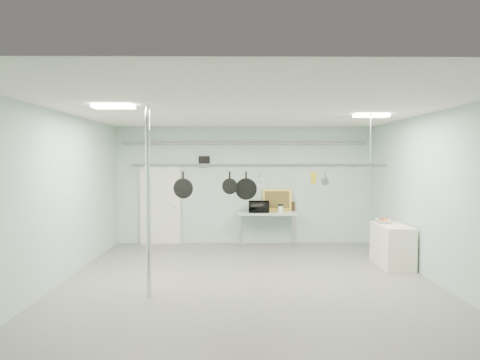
{
  "coord_description": "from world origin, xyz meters",
  "views": [
    {
      "loc": [
        -0.24,
        -7.73,
        2.31
      ],
      "look_at": [
        -0.15,
        1.0,
        1.89
      ],
      "focal_mm": 32.0,
      "sensor_mm": 36.0,
      "label": 1
    }
  ],
  "objects_px": {
    "prep_table": "(267,215)",
    "coffee_canister": "(281,209)",
    "skillet_left": "(183,185)",
    "skillet_right": "(246,186)",
    "skillet_mid": "(230,182)",
    "chrome_pole": "(148,202)",
    "microwave": "(259,207)",
    "fruit_bowl": "(383,221)",
    "side_cabinet": "(392,245)",
    "pot_rack": "(259,164)"
  },
  "relations": [
    {
      "from": "skillet_left",
      "to": "skillet_right",
      "type": "bearing_deg",
      "value": 9.29
    },
    {
      "from": "coffee_canister",
      "to": "chrome_pole",
      "type": "bearing_deg",
      "value": -122.9
    },
    {
      "from": "skillet_mid",
      "to": "skillet_right",
      "type": "relative_size",
      "value": 0.76
    },
    {
      "from": "microwave",
      "to": "skillet_right",
      "type": "height_order",
      "value": "skillet_right"
    },
    {
      "from": "skillet_left",
      "to": "skillet_mid",
      "type": "relative_size",
      "value": 1.24
    },
    {
      "from": "prep_table",
      "to": "coffee_canister",
      "type": "xyz_separation_m",
      "value": [
        0.35,
        -0.1,
        0.16
      ]
    },
    {
      "from": "skillet_left",
      "to": "side_cabinet",
      "type": "bearing_deg",
      "value": 23.4
    },
    {
      "from": "skillet_left",
      "to": "skillet_right",
      "type": "height_order",
      "value": "same"
    },
    {
      "from": "skillet_mid",
      "to": "skillet_right",
      "type": "xyz_separation_m",
      "value": [
        0.31,
        0.0,
        -0.06
      ]
    },
    {
      "from": "microwave",
      "to": "skillet_mid",
      "type": "xyz_separation_m",
      "value": [
        -0.73,
        -3.28,
        0.82
      ]
    },
    {
      "from": "chrome_pole",
      "to": "skillet_left",
      "type": "distance_m",
      "value": 1.04
    },
    {
      "from": "chrome_pole",
      "to": "side_cabinet",
      "type": "relative_size",
      "value": 2.67
    },
    {
      "from": "chrome_pole",
      "to": "skillet_mid",
      "type": "distance_m",
      "value": 1.65
    },
    {
      "from": "skillet_left",
      "to": "chrome_pole",
      "type": "bearing_deg",
      "value": -108.47
    },
    {
      "from": "microwave",
      "to": "fruit_bowl",
      "type": "height_order",
      "value": "microwave"
    },
    {
      "from": "side_cabinet",
      "to": "fruit_bowl",
      "type": "relative_size",
      "value": 3.47
    },
    {
      "from": "chrome_pole",
      "to": "skillet_mid",
      "type": "relative_size",
      "value": 7.74
    },
    {
      "from": "chrome_pole",
      "to": "coffee_canister",
      "type": "xyz_separation_m",
      "value": [
        2.65,
        4.1,
        -0.61
      ]
    },
    {
      "from": "chrome_pole",
      "to": "side_cabinet",
      "type": "distance_m",
      "value": 5.37
    },
    {
      "from": "fruit_bowl",
      "to": "skillet_mid",
      "type": "relative_size",
      "value": 0.84
    },
    {
      "from": "fruit_bowl",
      "to": "skillet_mid",
      "type": "height_order",
      "value": "skillet_mid"
    },
    {
      "from": "chrome_pole",
      "to": "coffee_canister",
      "type": "bearing_deg",
      "value": 57.1
    },
    {
      "from": "skillet_mid",
      "to": "chrome_pole",
      "type": "bearing_deg",
      "value": -129.65
    },
    {
      "from": "prep_table",
      "to": "fruit_bowl",
      "type": "xyz_separation_m",
      "value": [
        2.44,
        -1.93,
        0.11
      ]
    },
    {
      "from": "side_cabinet",
      "to": "microwave",
      "type": "bearing_deg",
      "value": 141.8
    },
    {
      "from": "pot_rack",
      "to": "skillet_right",
      "type": "bearing_deg",
      "value": 180.0
    },
    {
      "from": "microwave",
      "to": "skillet_mid",
      "type": "bearing_deg",
      "value": 77.47
    },
    {
      "from": "microwave",
      "to": "skillet_mid",
      "type": "height_order",
      "value": "skillet_mid"
    },
    {
      "from": "chrome_pole",
      "to": "pot_rack",
      "type": "bearing_deg",
      "value": 25.35
    },
    {
      "from": "coffee_canister",
      "to": "fruit_bowl",
      "type": "distance_m",
      "value": 2.78
    },
    {
      "from": "skillet_left",
      "to": "skillet_right",
      "type": "xyz_separation_m",
      "value": [
        1.18,
        0.0,
        -0.02
      ]
    },
    {
      "from": "coffee_canister",
      "to": "fruit_bowl",
      "type": "xyz_separation_m",
      "value": [
        2.09,
        -1.83,
        -0.05
      ]
    },
    {
      "from": "skillet_right",
      "to": "side_cabinet",
      "type": "bearing_deg",
      "value": 21.19
    },
    {
      "from": "prep_table",
      "to": "skillet_left",
      "type": "distance_m",
      "value": 3.9
    },
    {
      "from": "skillet_mid",
      "to": "skillet_right",
      "type": "height_order",
      "value": "same"
    },
    {
      "from": "pot_rack",
      "to": "skillet_mid",
      "type": "relative_size",
      "value": 11.61
    },
    {
      "from": "skillet_right",
      "to": "pot_rack",
      "type": "bearing_deg",
      "value": 2.18
    },
    {
      "from": "chrome_pole",
      "to": "prep_table",
      "type": "xyz_separation_m",
      "value": [
        2.3,
        4.2,
        -0.77
      ]
    },
    {
      "from": "skillet_left",
      "to": "skillet_right",
      "type": "relative_size",
      "value": 0.94
    },
    {
      "from": "coffee_canister",
      "to": "skillet_left",
      "type": "bearing_deg",
      "value": -124.25
    },
    {
      "from": "side_cabinet",
      "to": "chrome_pole",
      "type": "bearing_deg",
      "value": -157.59
    },
    {
      "from": "skillet_left",
      "to": "fruit_bowl",
      "type": "bearing_deg",
      "value": 27.09
    },
    {
      "from": "prep_table",
      "to": "skillet_mid",
      "type": "height_order",
      "value": "skillet_mid"
    },
    {
      "from": "coffee_canister",
      "to": "skillet_mid",
      "type": "height_order",
      "value": "skillet_mid"
    },
    {
      "from": "chrome_pole",
      "to": "prep_table",
      "type": "relative_size",
      "value": 2.0
    },
    {
      "from": "prep_table",
      "to": "skillet_left",
      "type": "height_order",
      "value": "skillet_left"
    },
    {
      "from": "prep_table",
      "to": "skillet_mid",
      "type": "xyz_separation_m",
      "value": [
        -0.95,
        -3.3,
        1.05
      ]
    },
    {
      "from": "prep_table",
      "to": "skillet_right",
      "type": "height_order",
      "value": "skillet_right"
    },
    {
      "from": "microwave",
      "to": "skillet_right",
      "type": "bearing_deg",
      "value": 82.68
    },
    {
      "from": "coffee_canister",
      "to": "skillet_mid",
      "type": "distance_m",
      "value": 3.56
    }
  ]
}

